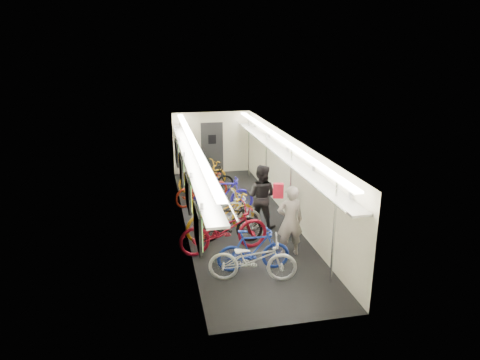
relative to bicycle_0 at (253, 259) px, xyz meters
name	(u,v)px	position (x,y,z in m)	size (l,w,h in m)	color
train_car_shell	(220,158)	(-0.03, 4.07, 1.17)	(10.00, 10.00, 10.00)	black
bicycle_0	(253,259)	(0.00, 0.00, 0.00)	(0.65, 1.87, 0.98)	silver
bicycle_1	(254,250)	(0.12, 0.41, 0.00)	(0.46, 1.63, 0.98)	navy
bicycle_2	(224,229)	(-0.37, 1.45, 0.09)	(0.77, 2.20, 1.16)	maroon
bicycle_3	(228,223)	(-0.18, 1.93, 0.04)	(0.50, 1.76, 1.06)	black
bicycle_4	(221,215)	(-0.28, 2.43, 0.06)	(0.74, 2.11, 1.11)	orange
bicycle_5	(231,214)	(0.01, 2.60, 0.00)	(0.46, 1.64, 0.99)	silver
bicycle_6	(221,210)	(-0.19, 3.00, -0.03)	(0.61, 1.75, 0.92)	#A4A4A8
bicycle_7	(223,194)	(0.07, 4.08, 0.05)	(0.51, 1.80, 1.08)	#261CAB
bicycle_8	(202,189)	(-0.49, 4.86, 0.01)	(0.66, 1.90, 1.00)	maroon
bicycle_9	(211,180)	(-0.09, 5.75, 0.00)	(0.46, 1.62, 0.97)	black
bicycle_10	(203,176)	(-0.30, 6.28, 0.01)	(0.66, 1.89, 0.99)	orange
passenger_near	(290,221)	(1.13, 0.99, 0.37)	(0.63, 0.41, 1.72)	gray
passenger_mid	(261,196)	(0.88, 2.74, 0.39)	(0.86, 0.67, 1.77)	black
backpack	(278,191)	(1.13, 1.98, 0.79)	(0.26, 0.14, 0.38)	red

